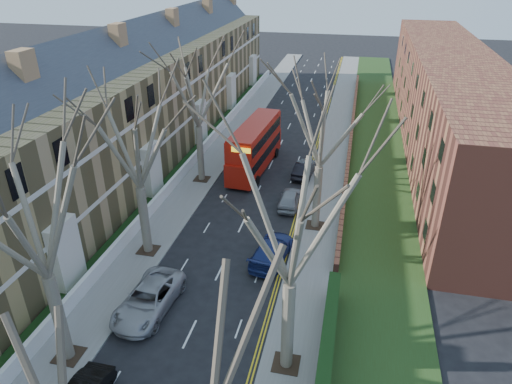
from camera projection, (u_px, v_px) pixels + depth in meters
The scene contains 16 objects.
pavement_left at pixel (230, 139), 52.91m from camera, with size 3.00×102.00×0.12m, color slate.
pavement_right at pixel (334, 147), 50.57m from camera, with size 3.00×102.00×0.12m, color slate.
terrace_left at pixel (132, 109), 44.94m from camera, with size 9.70×78.00×13.60m.
flats_right at pixel (447, 100), 49.51m from camera, with size 13.97×54.00×10.00m.
front_wall_left at pixel (193, 160), 46.05m from camera, with size 0.30×78.00×1.00m.
grass_verge_right at pixel (376, 150), 49.65m from camera, with size 6.00×102.00×0.06m.
tree_left_mid at pixel (28, 201), 19.93m from camera, with size 10.50×10.50×14.71m.
tree_left_far at pixel (133, 131), 28.71m from camera, with size 10.15×10.15×14.22m.
tree_left_dist at pixel (196, 80), 38.93m from camera, with size 10.50×10.50×14.71m.
tree_right_mid at pixel (293, 207), 19.43m from camera, with size 10.50×10.50×14.71m.
tree_right_far at pixel (323, 114), 31.68m from camera, with size 10.15×10.15×14.22m.
double_decker_bus at pixel (255, 148), 44.68m from camera, with size 3.37×11.08×4.57m.
car_left_far at pixel (149, 299), 27.26m from camera, with size 2.65×5.75×1.60m, color #9E9DA3.
car_right_near at pixel (272, 250), 31.83m from camera, with size 2.11×5.20×1.51m, color navy.
car_right_mid at pixel (290, 198), 38.64m from camera, with size 1.68×4.17×1.42m, color gray.
car_right_far at pixel (305, 169), 43.94m from camera, with size 1.55×4.44×1.46m, color black.
Camera 1 is at (7.88, -8.85, 19.14)m, focal length 32.00 mm.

